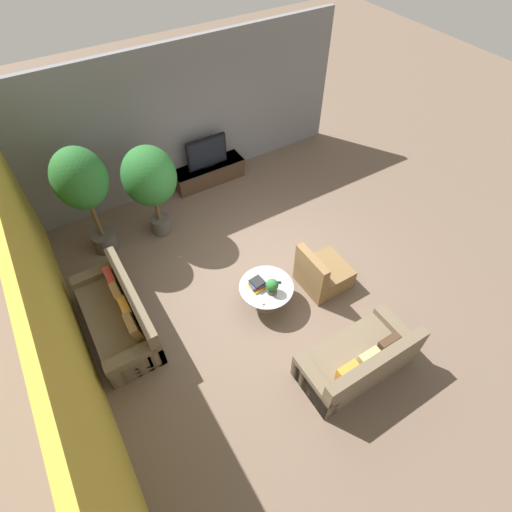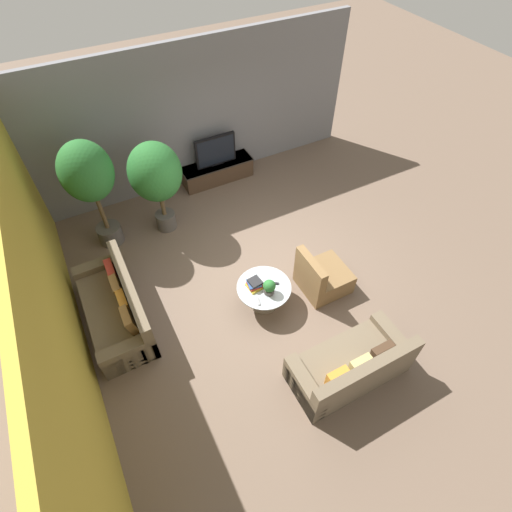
% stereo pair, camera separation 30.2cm
% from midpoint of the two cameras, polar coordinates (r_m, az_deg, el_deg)
% --- Properties ---
extents(ground_plane, '(24.00, 24.00, 0.00)m').
position_cam_midpoint_polar(ground_plane, '(7.37, 2.31, -2.49)').
color(ground_plane, brown).
extents(back_wall_stone, '(7.40, 0.12, 3.00)m').
position_cam_midpoint_polar(back_wall_stone, '(8.71, -8.48, 19.03)').
color(back_wall_stone, slate).
rests_on(back_wall_stone, ground).
extents(side_wall_left, '(0.12, 7.40, 3.00)m').
position_cam_midpoint_polar(side_wall_left, '(6.00, -26.63, -3.16)').
color(side_wall_left, gold).
rests_on(side_wall_left, ground).
extents(media_console, '(1.62, 0.50, 0.44)m').
position_cam_midpoint_polar(media_console, '(9.26, -4.60, 11.97)').
color(media_console, '#473323').
rests_on(media_console, ground).
extents(television, '(0.91, 0.13, 0.67)m').
position_cam_midpoint_polar(television, '(8.94, -4.81, 14.74)').
color(television, black).
rests_on(television, media_console).
extents(coffee_table, '(0.91, 0.91, 0.45)m').
position_cam_midpoint_polar(coffee_table, '(6.72, 2.42, -5.18)').
color(coffee_table, '#756656').
rests_on(coffee_table, ground).
extents(couch_by_wall, '(0.84, 1.99, 0.84)m').
position_cam_midpoint_polar(couch_by_wall, '(6.88, -18.03, -7.21)').
color(couch_by_wall, brown).
rests_on(couch_by_wall, ground).
extents(couch_near_entry, '(1.75, 0.84, 0.84)m').
position_cam_midpoint_polar(couch_near_entry, '(6.25, 14.79, -15.05)').
color(couch_near_entry, brown).
rests_on(couch_near_entry, ground).
extents(armchair_wicker, '(0.80, 0.76, 0.86)m').
position_cam_midpoint_polar(armchair_wicker, '(7.08, 10.60, -3.03)').
color(armchair_wicker, brown).
rests_on(armchair_wicker, ground).
extents(potted_palm_tall, '(0.90, 0.90, 2.22)m').
position_cam_midpoint_polar(potted_palm_tall, '(7.39, -21.74, 10.35)').
color(potted_palm_tall, '#514C47').
rests_on(potted_palm_tall, ground).
extents(potted_palm_corner, '(0.97, 0.97, 1.93)m').
position_cam_midpoint_polar(potted_palm_corner, '(7.52, -13.02, 11.23)').
color(potted_palm_corner, '#514C47').
rests_on(potted_palm_corner, ground).
extents(potted_plant_tabletop, '(0.21, 0.21, 0.28)m').
position_cam_midpoint_polar(potted_plant_tabletop, '(6.43, 3.26, -4.47)').
color(potted_plant_tabletop, '#514C47').
rests_on(potted_plant_tabletop, coffee_table).
extents(book_stack, '(0.25, 0.27, 0.13)m').
position_cam_midpoint_polar(book_stack, '(6.57, 1.14, -4.08)').
color(book_stack, gold).
rests_on(book_stack, coffee_table).
extents(remote_black, '(0.16, 0.12, 0.02)m').
position_cam_midpoint_polar(remote_black, '(6.66, 3.91, -3.96)').
color(remote_black, black).
rests_on(remote_black, coffee_table).
extents(remote_silver, '(0.07, 0.16, 0.02)m').
position_cam_midpoint_polar(remote_silver, '(6.43, 1.68, -6.47)').
color(remote_silver, gray).
rests_on(remote_silver, coffee_table).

